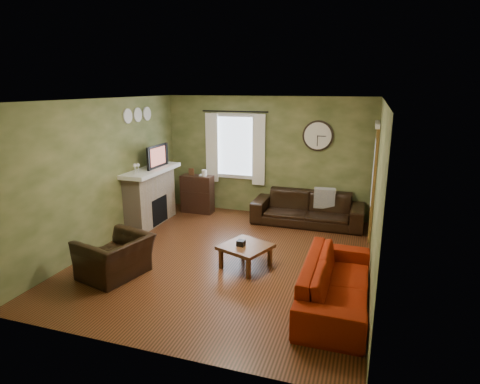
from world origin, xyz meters
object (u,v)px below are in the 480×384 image
(sofa_brown, at_px, (308,209))
(bookshelf, at_px, (197,194))
(armchair, at_px, (115,257))
(sofa_red, at_px, (336,282))
(coffee_table, at_px, (246,256))

(sofa_brown, bearing_deg, bookshelf, 179.35)
(bookshelf, distance_m, armchair, 3.33)
(sofa_red, xyz_separation_m, coffee_table, (-1.46, 0.70, -0.12))
(bookshelf, xyz_separation_m, coffee_table, (1.90, -2.41, -0.24))
(armchair, bearing_deg, bookshelf, -163.87)
(sofa_red, relative_size, armchair, 2.20)
(sofa_red, relative_size, coffee_table, 3.04)
(coffee_table, bearing_deg, armchair, -152.82)
(sofa_brown, xyz_separation_m, sofa_red, (0.85, -3.09, -0.02))
(sofa_red, height_order, armchair, armchair)
(bookshelf, bearing_deg, sofa_brown, -0.65)
(bookshelf, bearing_deg, coffee_table, -51.77)
(coffee_table, bearing_deg, bookshelf, 128.23)
(bookshelf, relative_size, sofa_red, 0.41)
(bookshelf, distance_m, sofa_red, 4.59)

